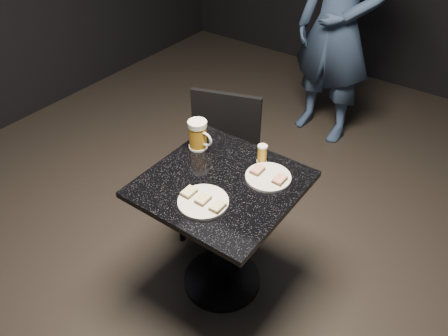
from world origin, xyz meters
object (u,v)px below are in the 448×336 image
at_px(beer_mug, 198,135).
at_px(beer_tumbler, 262,154).
at_px(patron, 338,28).
at_px(table, 222,218).
at_px(plate_small, 268,177).
at_px(plate_large, 203,202).
at_px(chair, 220,159).

distance_m(beer_mug, beer_tumbler, 0.35).
distance_m(patron, beer_mug, 1.63).
bearing_deg(table, beer_mug, 149.33).
relative_size(plate_small, table, 0.29).
bearing_deg(plate_large, plate_small, 65.55).
height_order(plate_large, chair, chair).
bearing_deg(beer_tumbler, beer_mug, -164.90).
bearing_deg(beer_tumbler, table, -106.08).
distance_m(table, beer_tumbler, 0.39).
relative_size(plate_large, plate_small, 1.05).
relative_size(plate_small, beer_tumbler, 2.25).
height_order(plate_large, patron, patron).
height_order(plate_large, plate_small, same).
xyz_separation_m(patron, beer_mug, (-0.02, -1.63, -0.07)).
xyz_separation_m(table, chair, (-0.31, 0.40, -0.01)).
bearing_deg(beer_mug, patron, 89.34).
height_order(plate_small, beer_tumbler, beer_tumbler).
xyz_separation_m(plate_large, chair, (-0.33, 0.57, -0.26)).
relative_size(plate_small, patron, 0.12).
bearing_deg(plate_large, table, 97.09).
relative_size(table, beer_mug, 4.75).
bearing_deg(plate_large, patron, 97.68).
height_order(patron, chair, patron).
distance_m(plate_large, patron, 1.98).
xyz_separation_m(plate_large, patron, (-0.26, 1.96, 0.14)).
xyz_separation_m(plate_large, plate_small, (0.14, 0.32, 0.00)).
height_order(beer_tumbler, chair, chair).
bearing_deg(beer_mug, chair, 100.40).
bearing_deg(table, plate_large, -82.91).
bearing_deg(plate_small, plate_large, -114.45).
height_order(patron, beer_mug, patron).
xyz_separation_m(patron, beer_tumbler, (0.31, -1.54, -0.10)).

